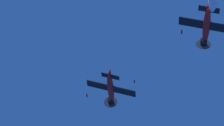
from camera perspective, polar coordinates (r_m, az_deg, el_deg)
airplane_lead at (r=72.04m, az=-0.18°, el=-3.24°), size 7.15×7.09×3.86m
airplane_left_wingman at (r=65.87m, az=11.43°, el=4.32°), size 7.16×7.10×3.61m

